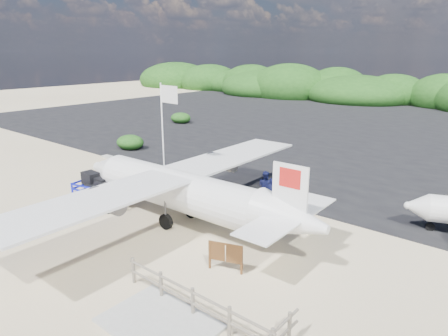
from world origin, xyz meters
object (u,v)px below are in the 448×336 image
Objects in this scene: crew_b at (265,186)px; crew_c at (271,194)px; baggage_cart at (102,206)px; flagpole at (166,204)px; aircraft_small at (296,112)px; signboard at (225,271)px; crew_a at (160,185)px.

crew_c is at bearing 148.88° from crew_b.
flagpole is at bearing 33.56° from baggage_cart.
crew_c reaches higher than baggage_cart.
crew_c is (0.84, -0.67, -0.04)m from crew_b.
crew_c is at bearing 96.55° from aircraft_small.
signboard is 8.74m from crew_a.
signboard is at bearing 95.07° from aircraft_small.
signboard is at bearing 120.21° from crew_b.
crew_b is 1.04× the size of crew_c.
crew_a is 0.96× the size of crew_b.
flagpole is 3.84× the size of crew_a.
flagpole is 3.82× the size of crew_c.
aircraft_small is (-16.80, 32.01, -0.87)m from crew_c.
baggage_cart is at bearing 82.88° from aircraft_small.
signboard is (7.09, -3.38, 0.00)m from flagpole.
crew_a is (-7.88, 3.69, 0.86)m from signboard.
flagpole is 5.64m from crew_b.
crew_a is at bearing 47.43° from baggage_cart.
signboard is 6.89m from crew_c.
aircraft_small is (-11.07, 34.80, -0.86)m from crew_a.
baggage_cart reaches higher than signboard.
crew_b is 0.25× the size of aircraft_small.
crew_a reaches higher than signboard.
crew_a is (-0.79, 0.31, 0.86)m from flagpole.
baggage_cart is 38.72m from aircraft_small.
crew_a is 5.99m from crew_b.
crew_c is (-2.15, 6.48, 0.87)m from signboard.
baggage_cart is 0.47× the size of flagpole.
baggage_cart is at bearing 23.89° from crew_c.
crew_b reaches higher than aircraft_small.
aircraft_small reaches higher than baggage_cart.
baggage_cart is at bearing 50.95° from crew_b.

